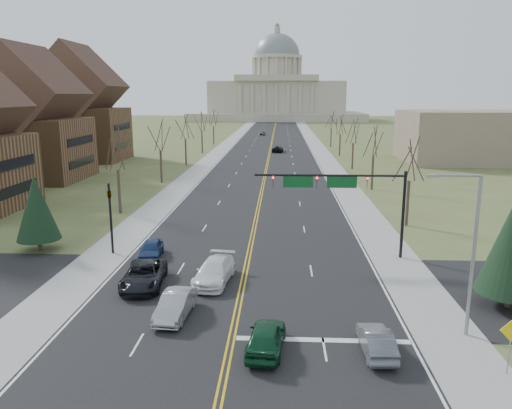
# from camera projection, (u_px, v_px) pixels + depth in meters

# --- Properties ---
(ground) EXTENTS (600.00, 600.00, 0.00)m
(ground) POSITION_uv_depth(u_px,v_px,m) (233.00, 330.00, 28.40)
(ground) COLOR #50542A
(ground) RESTS_ON ground
(road) EXTENTS (20.00, 380.00, 0.01)m
(road) POSITION_uv_depth(u_px,v_px,m) (271.00, 144.00, 135.70)
(road) COLOR black
(road) RESTS_ON ground
(cross_road) EXTENTS (120.00, 14.00, 0.01)m
(cross_road) POSITION_uv_depth(u_px,v_px,m) (242.00, 290.00, 34.26)
(cross_road) COLOR black
(cross_road) RESTS_ON ground
(sidewalk_left) EXTENTS (4.00, 380.00, 0.03)m
(sidewalk_left) POSITION_uv_depth(u_px,v_px,m) (227.00, 144.00, 136.28)
(sidewalk_left) COLOR gray
(sidewalk_left) RESTS_ON ground
(sidewalk_right) EXTENTS (4.00, 380.00, 0.03)m
(sidewalk_right) POSITION_uv_depth(u_px,v_px,m) (316.00, 144.00, 135.11)
(sidewalk_right) COLOR gray
(sidewalk_right) RESTS_ON ground
(center_line) EXTENTS (0.42, 380.00, 0.01)m
(center_line) POSITION_uv_depth(u_px,v_px,m) (271.00, 144.00, 135.70)
(center_line) COLOR gold
(center_line) RESTS_ON road
(edge_line_left) EXTENTS (0.15, 380.00, 0.01)m
(edge_line_left) POSITION_uv_depth(u_px,v_px,m) (236.00, 144.00, 136.17)
(edge_line_left) COLOR silver
(edge_line_left) RESTS_ON road
(edge_line_right) EXTENTS (0.15, 380.00, 0.01)m
(edge_line_right) POSITION_uv_depth(u_px,v_px,m) (307.00, 144.00, 135.22)
(edge_line_right) COLOR silver
(edge_line_right) RESTS_ON road
(stop_bar) EXTENTS (9.50, 0.50, 0.01)m
(stop_bar) POSITION_uv_depth(u_px,v_px,m) (323.00, 340.00, 27.18)
(stop_bar) COLOR silver
(stop_bar) RESTS_ON road
(capitol) EXTENTS (90.00, 60.00, 50.00)m
(capitol) POSITION_uv_depth(u_px,v_px,m) (277.00, 93.00, 269.12)
(capitol) COLOR #B6AF97
(capitol) RESTS_ON ground
(signal_mast) EXTENTS (12.12, 0.44, 7.20)m
(signal_mast) POSITION_uv_depth(u_px,v_px,m) (341.00, 188.00, 39.97)
(signal_mast) COLOR black
(signal_mast) RESTS_ON ground
(signal_left) EXTENTS (0.32, 0.36, 6.00)m
(signal_left) POSITION_uv_depth(u_px,v_px,m) (110.00, 210.00, 41.33)
(signal_left) COLOR black
(signal_left) RESTS_ON ground
(street_light) EXTENTS (2.90, 0.25, 9.07)m
(street_light) POSITION_uv_depth(u_px,v_px,m) (469.00, 245.00, 26.66)
(street_light) COLOR gray
(street_light) RESTS_ON ground
(warn_sign) EXTENTS (1.13, 0.07, 2.87)m
(warn_sign) POSITION_uv_depth(u_px,v_px,m) (511.00, 336.00, 23.40)
(warn_sign) COLOR gray
(warn_sign) RESTS_ON ground
(tree_r_0) EXTENTS (3.74, 3.74, 8.50)m
(tree_r_0) POSITION_uv_depth(u_px,v_px,m) (410.00, 162.00, 49.65)
(tree_r_0) COLOR #33291E
(tree_r_0) RESTS_ON ground
(tree_l_0) EXTENTS (3.96, 3.96, 9.00)m
(tree_l_0) POSITION_uv_depth(u_px,v_px,m) (117.00, 152.00, 54.98)
(tree_l_0) COLOR #33291E
(tree_l_0) RESTS_ON ground
(tree_r_1) EXTENTS (3.74, 3.74, 8.50)m
(tree_r_1) POSITION_uv_depth(u_px,v_px,m) (374.00, 143.00, 69.16)
(tree_r_1) COLOR #33291E
(tree_r_1) RESTS_ON ground
(tree_l_1) EXTENTS (3.96, 3.96, 9.00)m
(tree_l_1) POSITION_uv_depth(u_px,v_px,m) (160.00, 137.00, 74.48)
(tree_l_1) COLOR #33291E
(tree_l_1) RESTS_ON ground
(tree_r_2) EXTENTS (3.74, 3.74, 8.50)m
(tree_r_2) POSITION_uv_depth(u_px,v_px,m) (354.00, 132.00, 88.67)
(tree_r_2) COLOR #33291E
(tree_r_2) RESTS_ON ground
(tree_l_2) EXTENTS (3.96, 3.96, 9.00)m
(tree_l_2) POSITION_uv_depth(u_px,v_px,m) (185.00, 128.00, 93.99)
(tree_l_2) COLOR #33291E
(tree_l_2) RESTS_ON ground
(tree_r_3) EXTENTS (3.74, 3.74, 8.50)m
(tree_r_3) POSITION_uv_depth(u_px,v_px,m) (341.00, 126.00, 108.18)
(tree_r_3) COLOR #33291E
(tree_r_3) RESTS_ON ground
(tree_l_3) EXTENTS (3.96, 3.96, 9.00)m
(tree_l_3) POSITION_uv_depth(u_px,v_px,m) (202.00, 123.00, 113.50)
(tree_l_3) COLOR #33291E
(tree_l_3) RESTS_ON ground
(tree_r_4) EXTENTS (3.74, 3.74, 8.50)m
(tree_r_4) POSITION_uv_depth(u_px,v_px,m) (331.00, 121.00, 127.69)
(tree_r_4) COLOR #33291E
(tree_r_4) RESTS_ON ground
(tree_l_4) EXTENTS (3.96, 3.96, 9.00)m
(tree_l_4) POSITION_uv_depth(u_px,v_px,m) (213.00, 118.00, 133.01)
(tree_l_4) COLOR #33291E
(tree_l_4) RESTS_ON ground
(conifer_l) EXTENTS (3.64, 3.64, 6.50)m
(conifer_l) POSITION_uv_depth(u_px,v_px,m) (37.00, 208.00, 42.13)
(conifer_l) COLOR #33291E
(conifer_l) RESTS_ON ground
(bldg_left_mid) EXTENTS (15.10, 14.28, 20.75)m
(bldg_left_mid) POSITION_uv_depth(u_px,v_px,m) (32.00, 125.00, 77.09)
(bldg_left_mid) COLOR brown
(bldg_left_mid) RESTS_ON ground
(bldg_left_far) EXTENTS (17.10, 14.28, 23.25)m
(bldg_left_far) POSITION_uv_depth(u_px,v_px,m) (80.00, 113.00, 100.38)
(bldg_left_far) COLOR brown
(bldg_left_far) RESTS_ON ground
(bldg_right_mass) EXTENTS (25.00, 20.00, 10.00)m
(bldg_right_mass) POSITION_uv_depth(u_px,v_px,m) (468.00, 136.00, 99.52)
(bldg_right_mass) COLOR #7C6A58
(bldg_right_mass) RESTS_ON ground
(car_nb_inner_lead) EXTENTS (2.27, 4.66, 1.53)m
(car_nb_inner_lead) POSITION_uv_depth(u_px,v_px,m) (266.00, 337.00, 25.88)
(car_nb_inner_lead) COLOR #0D3D22
(car_nb_inner_lead) RESTS_ON road
(car_nb_outer_lead) EXTENTS (1.56, 4.13, 1.35)m
(car_nb_outer_lead) POSITION_uv_depth(u_px,v_px,m) (376.00, 341.00, 25.69)
(car_nb_outer_lead) COLOR #575B60
(car_nb_outer_lead) RESTS_ON road
(car_sb_inner_lead) EXTENTS (1.94, 4.66, 1.50)m
(car_sb_inner_lead) POSITION_uv_depth(u_px,v_px,m) (175.00, 305.00, 29.88)
(car_sb_inner_lead) COLOR gray
(car_sb_inner_lead) RESTS_ON road
(car_sb_outer_lead) EXTENTS (3.15, 5.97, 1.60)m
(car_sb_outer_lead) POSITION_uv_depth(u_px,v_px,m) (144.00, 275.00, 34.74)
(car_sb_outer_lead) COLOR black
(car_sb_outer_lead) RESTS_ON road
(car_sb_inner_second) EXTENTS (2.91, 5.78, 1.61)m
(car_sb_inner_second) POSITION_uv_depth(u_px,v_px,m) (214.00, 271.00, 35.43)
(car_sb_inner_second) COLOR white
(car_sb_inner_second) RESTS_ON road
(car_sb_outer_second) EXTENTS (2.11, 4.39, 1.44)m
(car_sb_outer_second) POSITION_uv_depth(u_px,v_px,m) (151.00, 249.00, 40.87)
(car_sb_outer_second) COLOR navy
(car_sb_outer_second) RESTS_ON road
(car_far_nb) EXTENTS (2.74, 5.28, 1.42)m
(car_far_nb) POSITION_uv_depth(u_px,v_px,m) (278.00, 149.00, 116.82)
(car_far_nb) COLOR black
(car_far_nb) RESTS_ON road
(car_far_sb) EXTENTS (1.82, 4.05, 1.35)m
(car_far_sb) POSITION_uv_depth(u_px,v_px,m) (262.00, 133.00, 165.82)
(car_far_sb) COLOR #53555B
(car_far_sb) RESTS_ON road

